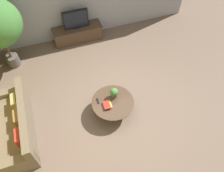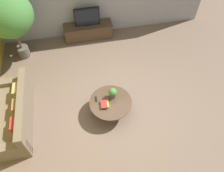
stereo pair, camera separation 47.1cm
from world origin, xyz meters
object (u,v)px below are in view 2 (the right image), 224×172
Objects in this scene: coffee_table at (111,105)px; potted_plant_tabletop at (113,93)px; television at (87,17)px; couch_by_wall at (15,115)px; potted_palm_tall at (8,15)px; media_console at (88,31)px.

potted_plant_tabletop reaches higher than coffee_table.
potted_plant_tabletop is (0.22, -2.95, -0.24)m from television.
couch_by_wall is 2.45m from potted_plant_tabletop.
potted_palm_tall is 7.30× the size of potted_plant_tabletop.
couch_by_wall is 7.02× the size of potted_plant_tabletop.
potted_plant_tabletop is (0.08, 0.14, 0.28)m from coffee_table.
potted_palm_tall reaches higher than couch_by_wall.
media_console is at bearing 92.56° from coffee_table.
couch_by_wall reaches higher than media_console.
couch_by_wall is (-2.21, -2.90, -0.53)m from television.
media_console is 1.98× the size of television.
media_console is 1.52× the size of coffee_table.
media_console is 0.78× the size of couch_by_wall.
potted_plant_tabletop reaches higher than media_console.
potted_plant_tabletop is at bearing 89.00° from couch_by_wall.
television is 3.14m from coffee_table.
potted_palm_tall reaches higher than potted_plant_tabletop.
couch_by_wall is 0.96× the size of potted_palm_tall.
television is 2.96m from potted_plant_tabletop.
television is (0.00, -0.00, 0.55)m from media_console.
television is at bearing 94.31° from potted_plant_tabletop.
television is 0.38× the size of potted_palm_tall.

